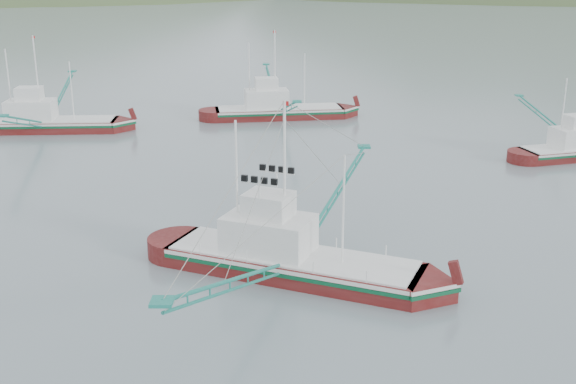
{
  "coord_description": "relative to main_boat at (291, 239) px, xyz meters",
  "views": [
    {
      "loc": [
        0.45,
        -38.52,
        17.5
      ],
      "look_at": [
        0.0,
        6.0,
        3.2
      ],
      "focal_mm": 45.0,
      "sensor_mm": 36.0,
      "label": 1
    }
  ],
  "objects": [
    {
      "name": "bg_boat_left",
      "position": [
        -26.75,
        37.09,
        -0.75
      ],
      "size": [
        15.11,
        26.96,
        10.92
      ],
      "rotation": [
        0.0,
        0.0,
        0.07
      ],
      "color": "#530F0D",
      "rests_on": "ground"
    },
    {
      "name": "main_boat",
      "position": [
        0.0,
        0.0,
        0.0
      ],
      "size": [
        15.5,
        26.19,
        11.07
      ],
      "rotation": [
        0.0,
        0.0,
        -0.39
      ],
      "color": "#530F0D",
      "rests_on": "ground"
    },
    {
      "name": "bg_boat_far",
      "position": [
        -1.79,
        44.07,
        -0.5
      ],
      "size": [
        15.21,
        26.61,
        10.84
      ],
      "rotation": [
        0.0,
        0.0,
        0.15
      ],
      "color": "#530F0D",
      "rests_on": "ground"
    },
    {
      "name": "ground",
      "position": [
        -0.21,
        -0.18,
        -2.25
      ],
      "size": [
        1200.0,
        1200.0,
        0.0
      ],
      "primitive_type": "plane",
      "color": "slate",
      "rests_on": "ground"
    }
  ]
}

